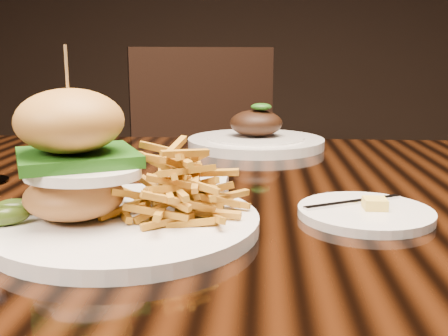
# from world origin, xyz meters

# --- Properties ---
(dining_table) EXTENTS (1.60, 0.90, 0.75)m
(dining_table) POSITION_xyz_m (0.00, 0.00, 0.67)
(dining_table) COLOR black
(dining_table) RESTS_ON ground
(burger_plate) EXTENTS (0.28, 0.28, 0.19)m
(burger_plate) POSITION_xyz_m (-0.10, -0.17, 0.80)
(burger_plate) COLOR white
(burger_plate) RESTS_ON dining_table
(side_saucer) EXTENTS (0.15, 0.15, 0.02)m
(side_saucer) POSITION_xyz_m (0.16, -0.10, 0.76)
(side_saucer) COLOR white
(side_saucer) RESTS_ON dining_table
(ramekin) EXTENTS (0.10, 0.10, 0.04)m
(ramekin) POSITION_xyz_m (-0.04, -0.08, 0.77)
(ramekin) COLOR white
(ramekin) RESTS_ON dining_table
(water_tumbler) EXTENTS (0.06, 0.06, 0.09)m
(water_tumbler) POSITION_xyz_m (-0.21, 0.05, 0.79)
(water_tumbler) COLOR white
(water_tumbler) RESTS_ON dining_table
(far_dish) EXTENTS (0.27, 0.27, 0.09)m
(far_dish) POSITION_xyz_m (0.03, 0.34, 0.77)
(far_dish) COLOR white
(far_dish) RESTS_ON dining_table
(chair_far) EXTENTS (0.58, 0.59, 0.95)m
(chair_far) POSITION_xyz_m (-0.11, 0.89, 0.54)
(chair_far) COLOR black
(chair_far) RESTS_ON ground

